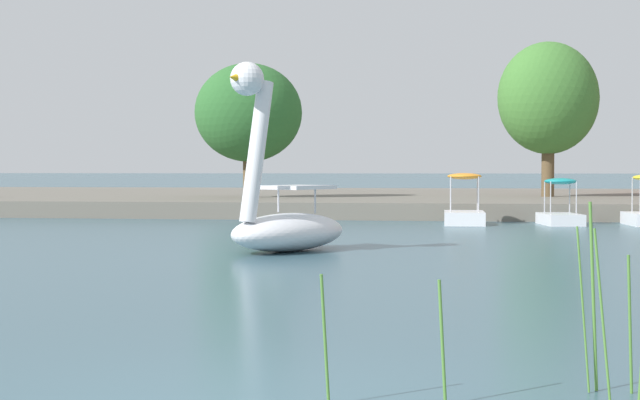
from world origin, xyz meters
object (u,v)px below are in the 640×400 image
(pedal_boat_orange, at_px, (464,210))
(pedal_boat_teal, at_px, (560,212))
(tree_broadleaf_left, at_px, (548,99))
(swan_boat, at_px, (284,214))
(tree_broadleaf_behind_dock, at_px, (249,113))

(pedal_boat_orange, bearing_deg, pedal_boat_teal, 2.89)
(pedal_boat_orange, bearing_deg, tree_broadleaf_left, 71.30)
(tree_broadleaf_left, bearing_deg, swan_boat, -109.38)
(tree_broadleaf_left, xyz_separation_m, tree_broadleaf_behind_dock, (-12.26, -2.81, -0.66))
(swan_boat, bearing_deg, tree_broadleaf_behind_dock, 104.41)
(pedal_boat_teal, distance_m, tree_broadleaf_behind_dock, 14.41)
(pedal_boat_orange, height_order, tree_broadleaf_behind_dock, tree_broadleaf_behind_dock)
(pedal_boat_orange, relative_size, tree_broadleaf_left, 0.34)
(pedal_boat_teal, xyz_separation_m, tree_broadleaf_behind_dock, (-11.69, 7.61, 3.64))
(pedal_boat_teal, height_order, tree_broadleaf_behind_dock, tree_broadleaf_behind_dock)
(pedal_boat_orange, xyz_separation_m, pedal_boat_teal, (3.00, 0.15, -0.06))
(pedal_boat_teal, relative_size, tree_broadleaf_behind_dock, 0.38)
(tree_broadleaf_behind_dock, bearing_deg, tree_broadleaf_left, 12.92)
(tree_broadleaf_left, bearing_deg, pedal_boat_teal, -93.17)
(swan_boat, height_order, pedal_boat_teal, swan_boat)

